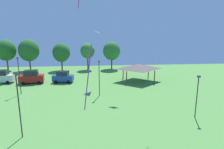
% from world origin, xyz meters
% --- Properties ---
extents(kite_flying_3, '(1.36, 1.91, 0.53)m').
position_xyz_m(kite_flying_3, '(0.60, 39.33, 9.80)').
color(kite_flying_3, green).
extents(kite_flying_7, '(3.56, 4.05, 4.73)m').
position_xyz_m(kite_flying_7, '(1.42, 10.82, 11.11)').
color(kite_flying_7, green).
extents(parked_car_leftmost, '(4.81, 2.20, 2.63)m').
position_xyz_m(parked_car_leftmost, '(-17.89, 42.36, 1.28)').
color(parked_car_leftmost, silver).
rests_on(parked_car_leftmost, ground).
extents(parked_car_second_from_left, '(4.82, 2.46, 2.67)m').
position_xyz_m(parked_car_second_from_left, '(-11.76, 41.50, 1.29)').
color(parked_car_second_from_left, maroon).
rests_on(parked_car_second_from_left, ground).
extents(parked_car_third_from_left, '(4.26, 2.32, 2.34)m').
position_xyz_m(parked_car_third_from_left, '(-5.63, 41.64, 1.15)').
color(parked_car_third_from_left, '#234299').
rests_on(parked_car_third_from_left, ground).
extents(park_pavilion, '(7.25, 5.87, 3.60)m').
position_xyz_m(park_pavilion, '(9.76, 41.52, 3.08)').
color(park_pavilion, brown).
rests_on(park_pavilion, ground).
extents(light_post_0, '(0.36, 0.20, 6.73)m').
position_xyz_m(light_post_0, '(-6.63, 20.69, 3.77)').
color(light_post_0, '#2D2D33').
rests_on(light_post_0, ground).
extents(light_post_1, '(0.36, 0.20, 5.80)m').
position_xyz_m(light_post_1, '(1.46, 32.73, 3.29)').
color(light_post_1, '#2D2D33').
rests_on(light_post_1, ground).
extents(light_post_2, '(0.36, 0.20, 6.19)m').
position_xyz_m(light_post_2, '(-11.60, 34.93, 3.50)').
color(light_post_2, '#2D2D33').
rests_on(light_post_2, ground).
extents(light_post_3, '(0.36, 0.20, 5.31)m').
position_xyz_m(light_post_3, '(12.90, 23.49, 3.04)').
color(light_post_3, '#2D2D33').
rests_on(light_post_3, ground).
extents(treeline_tree_0, '(4.96, 4.96, 8.01)m').
position_xyz_m(treeline_tree_0, '(-21.86, 55.42, 5.27)').
color(treeline_tree_0, brown).
rests_on(treeline_tree_0, ground).
extents(treeline_tree_1, '(5.14, 5.14, 8.09)m').
position_xyz_m(treeline_tree_1, '(-15.88, 54.55, 5.25)').
color(treeline_tree_1, brown).
rests_on(treeline_tree_1, ground).
extents(treeline_tree_2, '(4.46, 4.46, 7.14)m').
position_xyz_m(treeline_tree_2, '(-7.67, 54.01, 4.68)').
color(treeline_tree_2, brown).
rests_on(treeline_tree_2, ground).
extents(treeline_tree_3, '(3.72, 3.72, 7.03)m').
position_xyz_m(treeline_tree_3, '(-0.97, 54.60, 4.96)').
color(treeline_tree_3, brown).
rests_on(treeline_tree_3, ground).
extents(treeline_tree_4, '(4.58, 4.58, 7.42)m').
position_xyz_m(treeline_tree_4, '(5.42, 54.86, 4.88)').
color(treeline_tree_4, brown).
rests_on(treeline_tree_4, ground).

